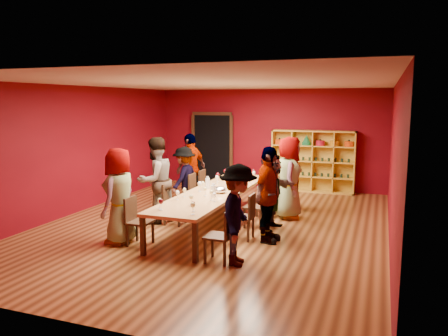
{
  "coord_description": "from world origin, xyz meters",
  "views": [
    {
      "loc": [
        3.29,
        -8.47,
        2.63
      ],
      "look_at": [
        -0.03,
        0.62,
        1.15
      ],
      "focal_mm": 35.0,
      "sensor_mm": 36.0,
      "label": 1
    }
  ],
  "objects": [
    {
      "name": "chair_person_right_3",
      "position": [
        0.91,
        1.12,
        0.5
      ],
      "size": [
        0.42,
        0.42,
        0.89
      ],
      "color": "black",
      "rests_on": "ground"
    },
    {
      "name": "wine_glass_21",
      "position": [
        -0.36,
        -0.77,
        0.88
      ],
      "size": [
        0.07,
        0.07,
        0.18
      ],
      "color": "white",
      "rests_on": "tasting_table"
    },
    {
      "name": "wine_glass_14",
      "position": [
        0.28,
        -1.78,
        0.88
      ],
      "size": [
        0.07,
        0.07,
        0.18
      ],
      "color": "white",
      "rests_on": "tasting_table"
    },
    {
      "name": "wine_glass_17",
      "position": [
        -0.28,
        -0.18,
        0.91
      ],
      "size": [
        0.09,
        0.09,
        0.22
      ],
      "color": "white",
      "rests_on": "tasting_table"
    },
    {
      "name": "chair_person_left_2",
      "position": [
        -0.91,
        -0.24,
        0.5
      ],
      "size": [
        0.42,
        0.42,
        0.89
      ],
      "color": "black",
      "rests_on": "ground"
    },
    {
      "name": "wine_glass_7",
      "position": [
        -0.18,
        1.33,
        0.9
      ],
      "size": [
        0.08,
        0.08,
        0.2
      ],
      "color": "white",
      "rests_on": "tasting_table"
    },
    {
      "name": "chair_person_right_4",
      "position": [
        0.91,
        1.92,
        0.5
      ],
      "size": [
        0.42,
        0.42,
        0.89
      ],
      "color": "black",
      "rests_on": "ground"
    },
    {
      "name": "tasting_table",
      "position": [
        0.0,
        0.0,
        0.7
      ],
      "size": [
        1.1,
        4.5,
        0.75
      ],
      "color": "tan",
      "rests_on": "ground"
    },
    {
      "name": "person_right_3",
      "position": [
        1.35,
        1.12,
        0.93
      ],
      "size": [
        0.69,
        1.0,
        1.85
      ],
      "primitive_type": "imported",
      "rotation": [
        0.0,
        0.0,
        1.8
      ],
      "color": "#5E87C2",
      "rests_on": "ground"
    },
    {
      "name": "wine_bottle",
      "position": [
        0.15,
        1.55,
        0.87
      ],
      "size": [
        0.1,
        0.1,
        0.32
      ],
      "color": "#163C1A",
      "rests_on": "tasting_table"
    },
    {
      "name": "wine_glass_18",
      "position": [
        -0.29,
        1.9,
        0.91
      ],
      "size": [
        0.09,
        0.09,
        0.22
      ],
      "color": "white",
      "rests_on": "tasting_table"
    },
    {
      "name": "wine_glass_5",
      "position": [
        -0.28,
        -1.89,
        0.9
      ],
      "size": [
        0.08,
        0.08,
        0.21
      ],
      "color": "white",
      "rests_on": "tasting_table"
    },
    {
      "name": "wine_glass_6",
      "position": [
        -0.36,
        1.6,
        0.91
      ],
      "size": [
        0.09,
        0.09,
        0.21
      ],
      "color": "white",
      "rests_on": "tasting_table"
    },
    {
      "name": "doorway",
      "position": [
        -1.8,
        4.43,
        1.12
      ],
      "size": [
        1.4,
        0.17,
        2.3
      ],
      "color": "black",
      "rests_on": "ground"
    },
    {
      "name": "wine_glass_12",
      "position": [
        0.35,
        -0.95,
        0.88
      ],
      "size": [
        0.07,
        0.07,
        0.18
      ],
      "color": "white",
      "rests_on": "tasting_table"
    },
    {
      "name": "wine_glass_15",
      "position": [
        -0.37,
        -1.06,
        0.89
      ],
      "size": [
        0.08,
        0.08,
        0.19
      ],
      "color": "white",
      "rests_on": "tasting_table"
    },
    {
      "name": "wine_glass_13",
      "position": [
        -0.34,
        1.05,
        0.9
      ],
      "size": [
        0.08,
        0.08,
        0.21
      ],
      "color": "white",
      "rests_on": "tasting_table"
    },
    {
      "name": "wine_glass_10",
      "position": [
        0.26,
        0.79,
        0.89
      ],
      "size": [
        0.08,
        0.08,
        0.19
      ],
      "color": "white",
      "rests_on": "tasting_table"
    },
    {
      "name": "wine_glass_3",
      "position": [
        0.12,
        0.41,
        0.9
      ],
      "size": [
        0.08,
        0.08,
        0.2
      ],
      "color": "white",
      "rests_on": "tasting_table"
    },
    {
      "name": "chair_person_left_4",
      "position": [
        -0.91,
        1.69,
        0.5
      ],
      "size": [
        0.42,
        0.42,
        0.89
      ],
      "color": "black",
      "rests_on": "ground"
    },
    {
      "name": "wine_glass_0",
      "position": [
        -0.3,
        0.05,
        0.88
      ],
      "size": [
        0.07,
        0.07,
        0.18
      ],
      "color": "white",
      "rests_on": "tasting_table"
    },
    {
      "name": "wine_glass_4",
      "position": [
        0.3,
        1.87,
        0.9
      ],
      "size": [
        0.08,
        0.08,
        0.2
      ],
      "color": "white",
      "rests_on": "tasting_table"
    },
    {
      "name": "person_left_0",
      "position": [
        -1.25,
        -1.7,
        0.89
      ],
      "size": [
        0.51,
        0.89,
        1.79
      ],
      "primitive_type": "imported",
      "rotation": [
        0.0,
        0.0,
        -1.53
      ],
      "color": "#4D4D52",
      "rests_on": "ground"
    },
    {
      "name": "wine_glass_8",
      "position": [
        0.26,
        -0.87,
        0.9
      ],
      "size": [
        0.08,
        0.08,
        0.21
      ],
      "color": "white",
      "rests_on": "tasting_table"
    },
    {
      "name": "person_right_0",
      "position": [
        1.17,
        -2.0,
        0.82
      ],
      "size": [
        0.59,
        1.12,
        1.65
      ],
      "primitive_type": "imported",
      "rotation": [
        0.0,
        0.0,
        1.72
      ],
      "color": "white",
      "rests_on": "ground"
    },
    {
      "name": "wine_glass_9",
      "position": [
        0.06,
        -1.36,
        0.89
      ],
      "size": [
        0.08,
        0.08,
        0.2
      ],
      "color": "white",
      "rests_on": "tasting_table"
    },
    {
      "name": "room_shell",
      "position": [
        0.0,
        0.0,
        1.5
      ],
      "size": [
        7.1,
        9.1,
        3.04
      ],
      "color": "brown",
      "rests_on": "ground"
    },
    {
      "name": "wine_glass_20",
      "position": [
        0.33,
        0.93,
        0.9
      ],
      "size": [
        0.08,
        0.08,
        0.21
      ],
      "color": "white",
      "rests_on": "tasting_table"
    },
    {
      "name": "person_right_4",
      "position": [
        1.29,
        1.92,
        0.87
      ],
      "size": [
        0.54,
        0.69,
        1.74
      ],
      "primitive_type": "imported",
      "rotation": [
        0.0,
        0.0,
        1.7
      ],
      "color": "#121833",
      "rests_on": "ground"
    },
    {
      "name": "wine_glass_2",
      "position": [
        0.37,
        -0.1,
        0.89
      ],
      "size": [
        0.08,
        0.08,
        0.19
      ],
      "color": "white",
      "rests_on": "tasting_table"
    },
    {
      "name": "person_right_1",
      "position": [
        1.33,
        -0.7,
        0.91
      ],
      "size": [
        0.56,
        1.09,
        1.81
      ],
      "primitive_type": "imported",
      "rotation": [
        0.0,
        0.0,
        1.5
      ],
      "color": "#545459",
      "rests_on": "ground"
    },
    {
      "name": "wine_glass_11",
      "position": [
        0.37,
        0.05,
        0.91
      ],
      "size": [
        0.09,
        0.09,
        0.22
      ],
      "color": "white",
      "rests_on": "tasting_table"
    },
    {
      "name": "wine_glass_1",
      "position": [
        -0.0,
        -0.54,
        0.89
      ],
      "size": [
        0.08,
        0.08,
        0.19
      ],
      "color": "white",
      "rests_on": "tasting_table"
    },
    {
      "name": "person_left_2",
      "position": [
        -1.29,
        -0.24,
        0.94
      ],
      "size": [
        0.81,
        1.03,
        1.87
      ],
      "primitive_type": "imported",
      "rotation": [
        0.0,
        0.0,
        -1.96
      ],
      "color": "silver",
      "rests_on": "ground"
    },
    {
      "name": "wine_glass_23",
      "position": [
        -0.27,
        0.82,
        0.89
      ],
      "size": [
        0.08,
        0.08,
        0.19
      ],
      "color": "white",
      "rests_on": "tasting_table"
    },
    {
      "name": "chair_person_right_1",
      "position": [
        0.91,
        -0.7,
        0.5
      ],
      "size": [
        0.42,
        0.42,
        0.89
      ],
      "color": "black",
      "rests_on": "ground"
    },
    {
      "name": "chair_person_left_3",
      "position": [
        -0.91,
        1.08,
        0.5
      ],
      "size": [
        0.42,
        0.42,
        0.89
      ],
      "color": "black",
      "rests_on": "ground"
    },
    {
      "name": "carafe_b",
      "position": [
        0.17,
        -0.53,
        0.87
      ],
      "size": [
        0.14,
        0.14,
        0.27
      ],
      "color": "white",
      "rests_on": "tasting_table"
    },
    {
      "name": "wine_glass_22",
      "position": [
        -0.35,
        -1.81,
        0.89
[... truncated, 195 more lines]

